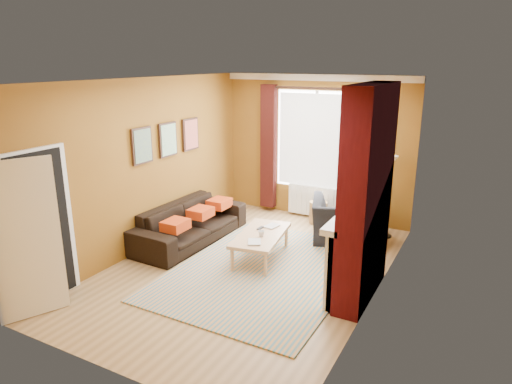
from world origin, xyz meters
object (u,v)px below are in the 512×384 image
(armchair, at_px, (346,221))
(wicker_stool, at_px, (318,212))
(floor_lamp, at_px, (391,173))
(sofa, at_px, (191,223))
(coffee_table, at_px, (261,236))

(armchair, bearing_deg, wicker_stool, -59.87)
(wicker_stool, bearing_deg, floor_lamp, -4.43)
(sofa, relative_size, floor_lamp, 1.53)
(coffee_table, height_order, wicker_stool, coffee_table)
(coffee_table, distance_m, wicker_stool, 2.02)
(armchair, xyz_separation_m, wicker_stool, (-0.76, 0.66, -0.16))
(wicker_stool, distance_m, floor_lamp, 1.64)
(armchair, relative_size, coffee_table, 0.84)
(wicker_stool, xyz_separation_m, floor_lamp, (1.33, -0.10, 0.96))
(floor_lamp, bearing_deg, armchair, -136.02)
(coffee_table, xyz_separation_m, floor_lamp, (1.54, 1.90, 0.78))
(wicker_stool, bearing_deg, armchair, -41.07)
(armchair, height_order, floor_lamp, floor_lamp)
(wicker_stool, height_order, floor_lamp, floor_lamp)
(armchair, height_order, coffee_table, armchair)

